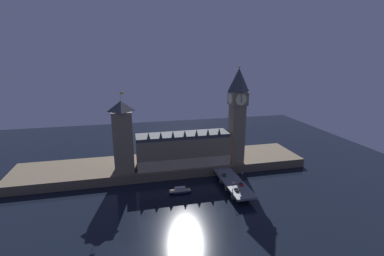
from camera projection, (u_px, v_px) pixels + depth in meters
The scene contains 16 objects.
ground_plane at pixel (172, 192), 182.37m from camera, with size 400.00×400.00×0.00m, color black.
embankment at pixel (164, 165), 218.19m from camera, with size 220.00×42.00×6.69m.
parliament_hall at pixel (183, 149), 208.30m from camera, with size 68.56×18.49×29.00m.
clock_tower at pixel (237, 113), 207.74m from camera, with size 12.45×12.56×73.09m.
victoria_tower at pixel (123, 136), 194.11m from camera, with size 13.68×13.68×56.59m.
bridge at pixel (233, 184), 185.68m from camera, with size 13.12×46.00×5.51m.
car_northbound_lead at pixel (224, 175), 193.52m from camera, with size 2.09×3.91×1.58m.
car_northbound_trail at pixel (237, 190), 172.52m from camera, with size 1.99×4.23×1.59m.
car_southbound_lead at pixel (241, 184), 179.93m from camera, with size 1.93×3.95×1.46m.
pedestrian_near_rail at pixel (232, 190), 171.71m from camera, with size 0.38×0.38×1.73m.
pedestrian_mid_walk at pixel (240, 178), 188.82m from camera, with size 0.38×0.38×1.77m.
pedestrian_far_rail at pixel (220, 175), 192.90m from camera, with size 0.38×0.38×1.57m.
street_lamp_near at pixel (233, 186), 168.88m from camera, with size 1.34×0.60×7.24m.
street_lamp_mid at pixel (242, 176), 185.67m from camera, with size 1.34×0.60×5.90m.
street_lamp_far at pixel (218, 168), 196.56m from camera, with size 1.34×0.60×7.29m.
boat_upstream at pixel (180, 191), 180.84m from camera, with size 15.71×5.08×4.23m.
Camera 1 is at (-25.00, -163.94, 87.86)m, focal length 26.00 mm.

